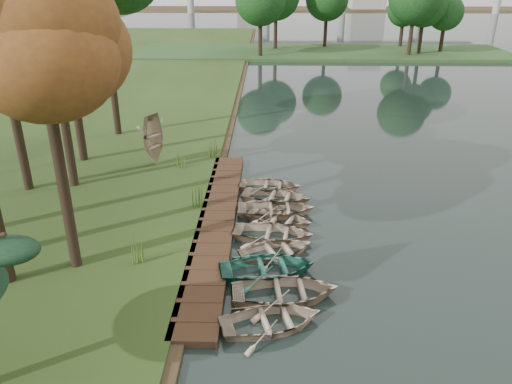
{
  "coord_description": "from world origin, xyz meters",
  "views": [
    {
      "loc": [
        0.64,
        -19.73,
        10.44
      ],
      "look_at": [
        0.16,
        0.18,
        1.57
      ],
      "focal_mm": 35.0,
      "sensor_mm": 36.0,
      "label": 1
    }
  ],
  "objects_px": {
    "stored_rowboat": "(155,159)",
    "rowboat_2": "(268,266)",
    "rowboat_0": "(272,318)",
    "boardwalk": "(217,222)",
    "rowboat_1": "(285,289)"
  },
  "relations": [
    {
      "from": "rowboat_0",
      "to": "rowboat_1",
      "type": "height_order",
      "value": "rowboat_1"
    },
    {
      "from": "boardwalk",
      "to": "stored_rowboat",
      "type": "height_order",
      "value": "stored_rowboat"
    },
    {
      "from": "stored_rowboat",
      "to": "rowboat_2",
      "type": "bearing_deg",
      "value": -119.14
    },
    {
      "from": "rowboat_1",
      "to": "rowboat_0",
      "type": "bearing_deg",
      "value": 156.75
    },
    {
      "from": "rowboat_0",
      "to": "rowboat_1",
      "type": "bearing_deg",
      "value": -32.41
    },
    {
      "from": "rowboat_2",
      "to": "rowboat_0",
      "type": "bearing_deg",
      "value": 171.41
    },
    {
      "from": "rowboat_2",
      "to": "stored_rowboat",
      "type": "xyz_separation_m",
      "value": [
        -6.47,
        10.85,
        0.18
      ]
    },
    {
      "from": "boardwalk",
      "to": "rowboat_1",
      "type": "height_order",
      "value": "rowboat_1"
    },
    {
      "from": "rowboat_0",
      "to": "rowboat_1",
      "type": "xyz_separation_m",
      "value": [
        0.46,
        1.51,
        0.05
      ]
    },
    {
      "from": "rowboat_1",
      "to": "rowboat_2",
      "type": "bearing_deg",
      "value": 14.91
    },
    {
      "from": "rowboat_2",
      "to": "stored_rowboat",
      "type": "bearing_deg",
      "value": 20.08
    },
    {
      "from": "rowboat_2",
      "to": "stored_rowboat",
      "type": "distance_m",
      "value": 12.63
    },
    {
      "from": "stored_rowboat",
      "to": "rowboat_0",
      "type": "bearing_deg",
      "value": -124.53
    },
    {
      "from": "rowboat_0",
      "to": "rowboat_2",
      "type": "height_order",
      "value": "rowboat_2"
    },
    {
      "from": "rowboat_2",
      "to": "stored_rowboat",
      "type": "height_order",
      "value": "stored_rowboat"
    }
  ]
}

